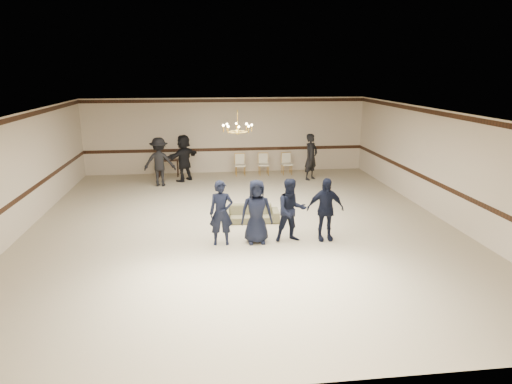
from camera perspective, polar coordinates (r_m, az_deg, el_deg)
room at (r=12.70m, az=-1.92°, el=2.75°), size 12.01×14.01×3.21m
chair_rail at (r=19.66m, az=-3.73°, el=5.40°), size 12.00×0.02×0.14m
crown_molding at (r=19.41m, az=-3.83°, el=11.46°), size 12.00×0.02×0.14m
chandelier at (r=13.48m, az=-2.35°, el=8.97°), size 0.94×0.94×0.89m
boy_a at (r=11.44m, az=-4.42°, el=-2.67°), size 0.62×0.41×1.67m
boy_b at (r=11.51m, az=0.06°, el=-2.51°), size 0.82×0.53×1.67m
boy_c at (r=11.65m, az=4.46°, el=-2.34°), size 0.87×0.71×1.67m
boy_d at (r=11.86m, az=8.73°, el=-2.16°), size 0.98×0.42×1.67m
settee at (r=13.29m, az=-0.66°, el=-2.74°), size 1.68×0.72×0.48m
adult_left at (r=17.65m, az=-12.10°, el=3.75°), size 1.25×0.77×1.87m
adult_mid at (r=18.27m, az=-9.10°, el=4.28°), size 1.60×1.63×1.87m
adult_right at (r=18.40m, az=6.98°, el=4.43°), size 0.81×0.78×1.87m
banquet_chair_left at (r=19.05m, az=-2.01°, el=3.43°), size 0.48×0.48×0.90m
banquet_chair_mid at (r=19.16m, az=0.98°, el=3.51°), size 0.47×0.47×0.90m
banquet_chair_right at (r=19.33m, az=3.92°, el=3.57°), size 0.48×0.48×0.90m
console_table at (r=19.25m, az=-11.00°, el=3.00°), size 0.87×0.39×0.72m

